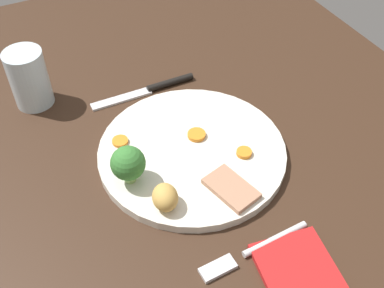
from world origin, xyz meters
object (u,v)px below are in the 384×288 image
broccoli_floret (128,164)px  water_glass (29,78)px  roast_potato_left (165,197)px  carrot_coin_back (197,135)px  meat_slice_main (231,188)px  folded_napkin (298,275)px  dinner_plate (192,152)px  carrot_coin_front (244,153)px  fork (251,251)px  carrot_coin_side (120,141)px  knife (153,88)px

broccoli_floret → water_glass: bearing=17.8°
roast_potato_left → carrot_coin_back: (9.79, -9.48, -1.33)cm
meat_slice_main → folded_napkin: bearing=-175.3°
dinner_plate → broccoli_floret: size_ratio=4.78×
carrot_coin_front → folded_napkin: 19.65cm
water_glass → folded_napkin: size_ratio=0.89×
fork → carrot_coin_side: bearing=-73.5°
dinner_plate → folded_napkin: dinner_plate is taller
carrot_coin_side → fork: 25.59cm
fork → water_glass: 44.69cm
folded_napkin → meat_slice_main: bearing=4.7°
meat_slice_main → carrot_coin_side: 18.47cm
dinner_plate → carrot_coin_side: bearing=56.8°
knife → folded_napkin: bearing=92.8°
meat_slice_main → roast_potato_left: roast_potato_left is taller
carrot_coin_front → folded_napkin: size_ratio=0.21×
roast_potato_left → water_glass: bearing=18.9°
fork → knife: knife is taller
fork → dinner_plate: bearing=-94.8°
carrot_coin_side → fork: size_ratio=0.16×
meat_slice_main → knife: 26.20cm
carrot_coin_side → folded_napkin: 31.67cm
carrot_coin_front → folded_napkin: carrot_coin_front is taller
carrot_coin_back → water_glass: (20.61, 19.91, 3.19)cm
dinner_plate → carrot_coin_front: bearing=-124.3°
carrot_coin_front → fork: 15.69cm
broccoli_floret → knife: broccoli_floret is taller
carrot_coin_side → knife: bearing=-41.9°
meat_slice_main → folded_napkin: meat_slice_main is taller
broccoli_floret → fork: size_ratio=0.38×
carrot_coin_back → carrot_coin_side: bearing=70.4°
carrot_coin_front → carrot_coin_side: carrot_coin_front is taller
carrot_coin_side → meat_slice_main: bearing=-145.9°
meat_slice_main → carrot_coin_side: meat_slice_main is taller
fork → folded_napkin: (-5.30, -3.22, 0.01)cm
roast_potato_left → carrot_coin_front: roast_potato_left is taller
roast_potato_left → water_glass: (30.41, 10.43, 1.86)cm
carrot_coin_back → broccoli_floret: (-3.66, 12.11, 3.03)cm
meat_slice_main → carrot_coin_back: 11.45cm
knife → meat_slice_main: bearing=91.6°
roast_potato_left → knife: size_ratio=0.23×
meat_slice_main → folded_napkin: size_ratio=0.66×
roast_potato_left → fork: size_ratio=0.27×
dinner_plate → knife: (16.78, -0.67, -0.25)cm
roast_potato_left → carrot_coin_side: 13.78cm
carrot_coin_side → broccoli_floret: size_ratio=0.41×
knife → folded_napkin: knife is taller
carrot_coin_front → broccoli_floret: (2.74, 16.66, 3.02)cm
roast_potato_left → folded_napkin: (-15.82, -10.16, -2.64)cm
carrot_coin_side → dinner_plate: bearing=-123.2°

